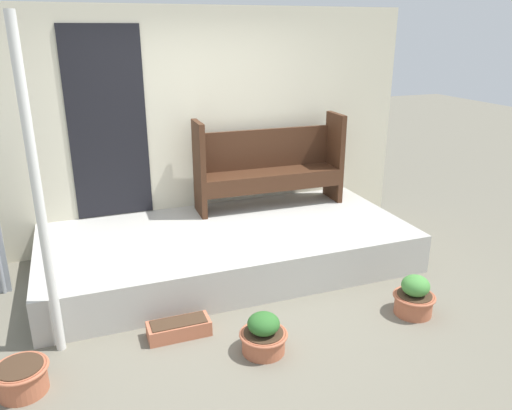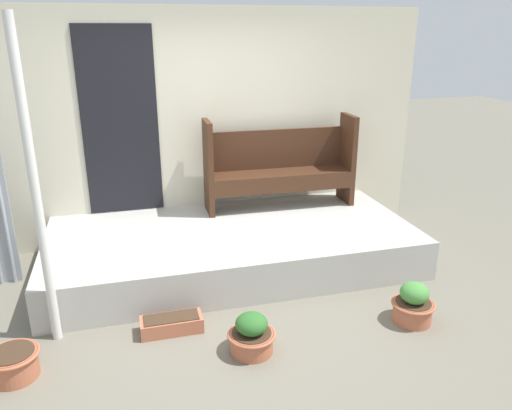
{
  "view_description": "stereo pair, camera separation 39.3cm",
  "coord_description": "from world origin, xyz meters",
  "views": [
    {
      "loc": [
        -1.25,
        -3.68,
        2.37
      ],
      "look_at": [
        0.24,
        0.3,
        0.85
      ],
      "focal_mm": 35.0,
      "sensor_mm": 36.0,
      "label": 1
    },
    {
      "loc": [
        -0.87,
        -3.8,
        2.37
      ],
      "look_at": [
        0.24,
        0.3,
        0.85
      ],
      "focal_mm": 35.0,
      "sensor_mm": 36.0,
      "label": 2
    }
  ],
  "objects": [
    {
      "name": "ground_plane",
      "position": [
        0.0,
        0.0,
        0.0
      ],
      "size": [
        24.0,
        24.0,
        0.0
      ],
      "primitive_type": "plane",
      "color": "#706B5B"
    },
    {
      "name": "planter_box_rect",
      "position": [
        -0.62,
        -0.21,
        0.07
      ],
      "size": [
        0.51,
        0.21,
        0.13
      ],
      "color": "#B76647",
      "rests_on": "ground_plane"
    },
    {
      "name": "porch_slab",
      "position": [
        0.14,
        0.87,
        0.2
      ],
      "size": [
        3.73,
        1.74,
        0.4
      ],
      "color": "#B2AFA8",
      "rests_on": "ground_plane"
    },
    {
      "name": "flower_pot_right",
      "position": [
        1.38,
        -0.6,
        0.16
      ],
      "size": [
        0.37,
        0.37,
        0.36
      ],
      "color": "#B26042",
      "rests_on": "ground_plane"
    },
    {
      "name": "flower_pot_middle",
      "position": [
        -0.05,
        -0.64,
        0.14
      ],
      "size": [
        0.38,
        0.38,
        0.33
      ],
      "color": "#B26042",
      "rests_on": "ground_plane"
    },
    {
      "name": "support_post",
      "position": [
        -1.52,
        -0.06,
        1.24
      ],
      "size": [
        0.07,
        0.07,
        2.48
      ],
      "color": "silver",
      "rests_on": "ground_plane"
    },
    {
      "name": "bench",
      "position": [
        0.83,
        1.46,
        0.91
      ],
      "size": [
        1.71,
        0.44,
        1.03
      ],
      "rotation": [
        0.0,
        0.0,
        -0.02
      ],
      "color": "#422616",
      "rests_on": "porch_slab"
    },
    {
      "name": "house_wall",
      "position": [
        0.1,
        1.77,
        1.3
      ],
      "size": [
        4.93,
        0.08,
        2.6
      ],
      "color": "beige",
      "rests_on": "ground_plane"
    },
    {
      "name": "flower_pot_left",
      "position": [
        -1.76,
        -0.49,
        0.11
      ],
      "size": [
        0.38,
        0.38,
        0.21
      ],
      "color": "#B26042",
      "rests_on": "ground_plane"
    }
  ]
}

